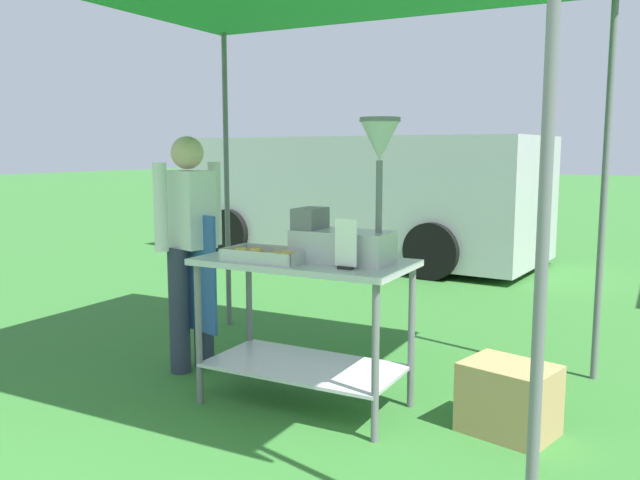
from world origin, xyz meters
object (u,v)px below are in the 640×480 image
(donut_fryer, at_px, (349,218))
(van_silver, at_px, (357,196))
(vendor, at_px, (190,241))
(donut_tray, at_px, (265,256))
(supply_crate, at_px, (509,399))
(donut_cart, at_px, (304,301))
(menu_sign, at_px, (346,247))

(donut_fryer, relative_size, van_silver, 0.16)
(van_silver, bearing_deg, vendor, -78.24)
(vendor, bearing_deg, donut_fryer, -8.18)
(donut_tray, distance_m, supply_crate, 1.55)
(donut_cart, height_order, donut_tray, donut_tray)
(vendor, height_order, van_silver, van_silver)
(van_silver, bearing_deg, donut_cart, -68.44)
(vendor, xyz_separation_m, van_silver, (-1.03, 4.95, -0.03))
(menu_sign, distance_m, supply_crate, 1.20)
(vendor, relative_size, van_silver, 0.31)
(donut_cart, xyz_separation_m, donut_tray, (-0.18, -0.14, 0.27))
(menu_sign, bearing_deg, van_silver, 114.16)
(donut_fryer, relative_size, supply_crate, 1.49)
(donut_tray, height_order, menu_sign, menu_sign)
(donut_fryer, relative_size, vendor, 0.50)
(donut_tray, bearing_deg, van_silver, 109.36)
(donut_fryer, bearing_deg, van_silver, 114.26)
(donut_cart, xyz_separation_m, menu_sign, (0.35, -0.17, 0.36))
(donut_cart, height_order, menu_sign, menu_sign)
(donut_cart, xyz_separation_m, van_silver, (-2.04, 5.16, 0.24))
(vendor, distance_m, van_silver, 5.06)
(donut_tray, bearing_deg, donut_fryer, 20.26)
(vendor, bearing_deg, supply_crate, -0.96)
(donut_cart, bearing_deg, donut_tray, -140.97)
(menu_sign, distance_m, vendor, 1.42)
(van_silver, bearing_deg, menu_sign, -65.84)
(donut_fryer, xyz_separation_m, van_silver, (-2.31, 5.13, -0.26))
(supply_crate, bearing_deg, donut_cart, -171.59)
(donut_tray, relative_size, van_silver, 0.09)
(donut_fryer, distance_m, vendor, 1.32)
(supply_crate, bearing_deg, donut_tray, -166.81)
(vendor, height_order, supply_crate, vendor)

